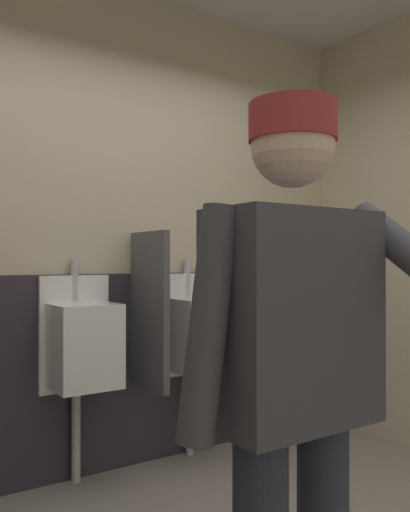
{
  "coord_description": "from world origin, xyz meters",
  "views": [
    {
      "loc": [
        -1.22,
        -1.41,
        1.23
      ],
      "look_at": [
        -0.13,
        0.2,
        1.25
      ],
      "focal_mm": 36.98,
      "sensor_mm": 36.0,
      "label": 1
    }
  ],
  "objects": [
    {
      "name": "urinal_left",
      "position": [
        -0.16,
        1.35,
        0.78
      ],
      "size": [
        0.4,
        0.34,
        1.24
      ],
      "color": "white",
      "rests_on": "ground_plane"
    },
    {
      "name": "wainscot_band_back",
      "position": [
        0.0,
        1.49,
        0.58
      ],
      "size": [
        3.71,
        0.03,
        1.16
      ],
      "primitive_type": "cube",
      "color": "#2D2833",
      "rests_on": "ground_plane"
    },
    {
      "name": "urinal_middle",
      "position": [
        0.59,
        1.35,
        0.78
      ],
      "size": [
        0.4,
        0.34,
        1.24
      ],
      "color": "white",
      "rests_on": "ground_plane"
    },
    {
      "name": "person",
      "position": [
        -0.26,
        -0.41,
        0.97
      ],
      "size": [
        0.66,
        0.6,
        1.64
      ],
      "color": "#2D3342",
      "rests_on": "ground_plane"
    },
    {
      "name": "privacy_divider_panel",
      "position": [
        0.21,
        1.28,
        0.95
      ],
      "size": [
        0.04,
        0.4,
        0.9
      ],
      "primitive_type": "cube",
      "color": "#4C4C51"
    },
    {
      "name": "wall_back",
      "position": [
        0.0,
        1.57,
        1.44
      ],
      "size": [
        4.31,
        0.12,
        2.88
      ],
      "primitive_type": "cube",
      "color": "beige",
      "rests_on": "ground_plane"
    }
  ]
}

